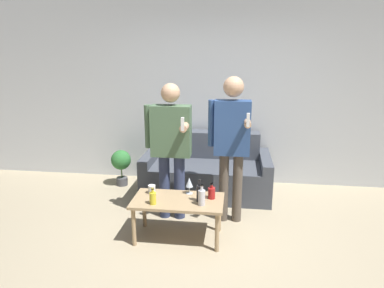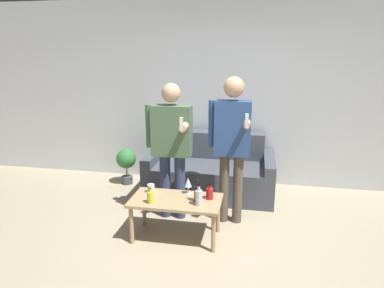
# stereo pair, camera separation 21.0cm
# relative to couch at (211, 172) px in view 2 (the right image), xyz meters

# --- Properties ---
(ground_plane) EXTENTS (16.00, 16.00, 0.00)m
(ground_plane) POSITION_rel_couch_xyz_m (0.09, -1.69, -0.30)
(ground_plane) COLOR tan
(wall_back) EXTENTS (8.00, 0.06, 2.70)m
(wall_back) POSITION_rel_couch_xyz_m (0.09, 0.49, 1.05)
(wall_back) COLOR silver
(wall_back) RESTS_ON ground_plane
(couch) EXTENTS (1.75, 0.92, 0.82)m
(couch) POSITION_rel_couch_xyz_m (0.00, 0.00, 0.00)
(couch) COLOR #474C56
(couch) RESTS_ON ground_plane
(coffee_table) EXTENTS (0.96, 0.51, 0.45)m
(coffee_table) POSITION_rel_couch_xyz_m (-0.19, -1.33, 0.09)
(coffee_table) COLOR tan
(coffee_table) RESTS_ON ground_plane
(bottle_orange) EXTENTS (0.06, 0.06, 0.24)m
(bottle_orange) POSITION_rel_couch_xyz_m (0.04, -1.34, 0.25)
(bottle_orange) COLOR black
(bottle_orange) RESTS_ON coffee_table
(bottle_green) EXTENTS (0.07, 0.07, 0.22)m
(bottle_green) POSITION_rel_couch_xyz_m (0.07, -1.43, 0.24)
(bottle_green) COLOR silver
(bottle_green) RESTS_ON coffee_table
(bottle_dark) EXTENTS (0.08, 0.08, 0.17)m
(bottle_dark) POSITION_rel_couch_xyz_m (0.16, -1.25, 0.22)
(bottle_dark) COLOR #B21E1E
(bottle_dark) RESTS_ON coffee_table
(bottle_yellow) EXTENTS (0.07, 0.07, 0.17)m
(bottle_yellow) POSITION_rel_couch_xyz_m (-0.43, -1.47, 0.22)
(bottle_yellow) COLOR yellow
(bottle_yellow) RESTS_ON coffee_table
(wine_glass_near) EXTENTS (0.08, 0.08, 0.18)m
(wine_glass_near) POSITION_rel_couch_xyz_m (-0.10, -1.15, 0.28)
(wine_glass_near) COLOR silver
(wine_glass_near) RESTS_ON coffee_table
(cup_on_table) EXTENTS (0.08, 0.08, 0.09)m
(cup_on_table) POSITION_rel_couch_xyz_m (-0.50, -1.20, 0.20)
(cup_on_table) COLOR white
(cup_on_table) RESTS_ON coffee_table
(person_standing_left) EXTENTS (0.54, 0.43, 1.62)m
(person_standing_left) POSITION_rel_couch_xyz_m (-0.35, -0.85, 0.64)
(person_standing_left) COLOR navy
(person_standing_left) RESTS_ON ground_plane
(person_standing_right) EXTENTS (0.47, 0.43, 1.70)m
(person_standing_right) POSITION_rel_couch_xyz_m (0.34, -0.84, 0.72)
(person_standing_right) COLOR brown
(person_standing_right) RESTS_ON ground_plane
(potted_plant) EXTENTS (0.29, 0.29, 0.54)m
(potted_plant) POSITION_rel_couch_xyz_m (-1.29, 0.07, 0.06)
(potted_plant) COLOR #4C4C51
(potted_plant) RESTS_ON ground_plane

